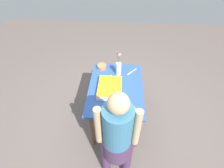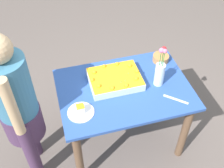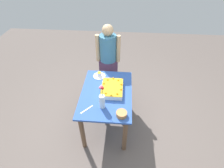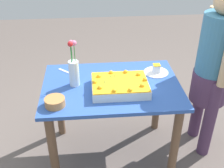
{
  "view_description": "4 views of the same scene",
  "coord_description": "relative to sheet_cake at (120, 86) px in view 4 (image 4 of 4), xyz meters",
  "views": [
    {
      "loc": [
        1.83,
        0.06,
        2.5
      ],
      "look_at": [
        0.06,
        -0.05,
        0.87
      ],
      "focal_mm": 28.0,
      "sensor_mm": 36.0,
      "label": 1
    },
    {
      "loc": [
        0.54,
        1.56,
        2.46
      ],
      "look_at": [
        0.1,
        -0.02,
        0.81
      ],
      "focal_mm": 45.0,
      "sensor_mm": 36.0,
      "label": 2
    },
    {
      "loc": [
        -1.96,
        -0.24,
        2.6
      ],
      "look_at": [
        0.06,
        -0.08,
        0.88
      ],
      "focal_mm": 28.0,
      "sensor_mm": 36.0,
      "label": 3
    },
    {
      "loc": [
        -0.17,
        -1.93,
        1.96
      ],
      "look_at": [
        -0.0,
        -0.06,
        0.8
      ],
      "focal_mm": 45.0,
      "sensor_mm": 36.0,
      "label": 4
    }
  ],
  "objects": [
    {
      "name": "ground_plane",
      "position": [
        -0.06,
        0.09,
        -0.79
      ],
      "size": [
        8.0,
        8.0,
        0.0
      ],
      "primitive_type": "plane",
      "color": "#645953"
    },
    {
      "name": "person_standing",
      "position": [
        0.8,
        0.14,
        0.06
      ],
      "size": [
        0.31,
        0.45,
        1.49
      ],
      "rotation": [
        0.0,
        0.0,
        3.14
      ],
      "color": "#4B3151",
      "rests_on": "ground_plane"
    },
    {
      "name": "serving_plate_with_slice",
      "position": [
        0.35,
        0.25,
        -0.02
      ],
      "size": [
        0.21,
        0.21,
        0.08
      ],
      "color": "white",
      "rests_on": "dining_table"
    },
    {
      "name": "sheet_cake",
      "position": [
        0.0,
        0.0,
        0.0
      ],
      "size": [
        0.44,
        0.33,
        0.1
      ],
      "color": "silver",
      "rests_on": "dining_table"
    },
    {
      "name": "cake_knife",
      "position": [
        -0.42,
        0.32,
        -0.04
      ],
      "size": [
        0.17,
        0.15,
        0.0
      ],
      "primitive_type": "cube",
      "rotation": [
        0.0,
        0.0,
        5.55
      ],
      "color": "silver",
      "rests_on": "dining_table"
    },
    {
      "name": "flower_vase",
      "position": [
        -0.35,
        0.11,
        0.1
      ],
      "size": [
        0.08,
        0.08,
        0.39
      ],
      "color": "white",
      "rests_on": "dining_table"
    },
    {
      "name": "fruit_bowl",
      "position": [
        -0.49,
        -0.17,
        -0.01
      ],
      "size": [
        0.15,
        0.15,
        0.06
      ],
      "primitive_type": "cylinder",
      "color": "#B97D44",
      "rests_on": "dining_table"
    },
    {
      "name": "dining_table",
      "position": [
        -0.06,
        0.09,
        -0.19
      ],
      "size": [
        1.12,
        0.78,
        0.75
      ],
      "color": "#2E54A7",
      "rests_on": "ground_plane"
    }
  ]
}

